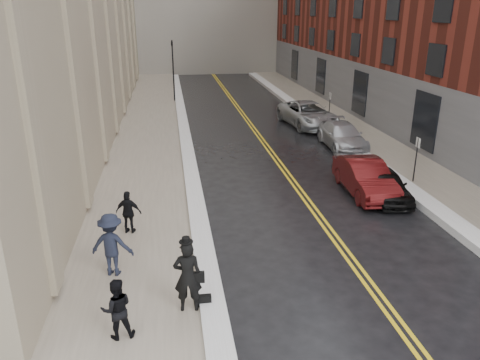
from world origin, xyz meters
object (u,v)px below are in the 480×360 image
object	(u,v)px
car_silver_far	(308,114)
pedestrian_c	(129,212)
car_black	(385,185)
pedestrian_b	(112,245)
car_maroon	(365,177)
car_silver_near	(342,136)
pedestrian_main	(188,276)
pedestrian_a	(117,309)

from	to	relation	value
car_silver_far	pedestrian_c	bearing A→B (deg)	-132.73
car_black	pedestrian_b	xyz separation A→B (m)	(-10.78, -4.72, 0.49)
car_maroon	car_silver_near	xyz separation A→B (m)	(1.59, 7.10, -0.05)
car_black	car_silver_far	distance (m)	13.30
pedestrian_main	car_silver_near	bearing A→B (deg)	-119.36
car_silver_far	pedestrian_b	world-z (taller)	pedestrian_b
pedestrian_main	pedestrian_a	size ratio (longest dim) A/B	1.27
car_black	pedestrian_main	distance (m)	11.05
pedestrian_b	pedestrian_main	bearing A→B (deg)	149.07
pedestrian_main	pedestrian_a	bearing A→B (deg)	30.03
car_silver_far	car_silver_near	bearing A→B (deg)	-92.18
car_silver_near	pedestrian_a	xyz separation A→B (m)	(-11.35, -15.49, 0.23)
car_black	pedestrian_main	xyz separation A→B (m)	(-8.65, -6.85, 0.51)
pedestrian_c	car_silver_far	bearing A→B (deg)	-110.17
pedestrian_main	pedestrian_c	size ratio (longest dim) A/B	1.28
pedestrian_b	car_silver_far	bearing A→B (deg)	-108.05
car_black	car_silver_near	distance (m)	7.85
car_silver_far	pedestrian_b	bearing A→B (deg)	-129.02
pedestrian_a	pedestrian_b	bearing A→B (deg)	-90.74
car_silver_far	pedestrian_c	size ratio (longest dim) A/B	3.78
pedestrian_main	pedestrian_c	bearing A→B (deg)	-65.27
pedestrian_a	pedestrian_b	xyz separation A→B (m)	(-0.41, 2.98, 0.19)
car_silver_far	pedestrian_main	bearing A→B (deg)	-121.38
pedestrian_a	pedestrian_c	distance (m)	5.72
pedestrian_main	pedestrian_b	bearing A→B (deg)	-41.03
car_silver_far	car_maroon	bearing A→B (deg)	-102.05
pedestrian_main	pedestrian_c	xyz separation A→B (m)	(-1.85, 4.88, -0.22)
car_maroon	pedestrian_b	xyz separation A→B (m)	(-10.17, -5.41, 0.37)
pedestrian_a	pedestrian_b	world-z (taller)	pedestrian_b
car_silver_far	pedestrian_a	xyz separation A→B (m)	(-10.90, -20.99, 0.11)
car_maroon	pedestrian_a	distance (m)	12.87
car_maroon	pedestrian_a	xyz separation A→B (m)	(-9.76, -8.39, 0.18)
car_black	pedestrian_b	bearing A→B (deg)	-151.39
car_black	car_silver_far	bearing A→B (deg)	92.72
car_black	car_silver_near	xyz separation A→B (m)	(0.98, 7.79, 0.07)
pedestrian_b	pedestrian_c	distance (m)	2.77
pedestrian_c	car_silver_near	bearing A→B (deg)	-123.94
pedestrian_a	pedestrian_c	size ratio (longest dim) A/B	1.00
car_silver_far	pedestrian_a	world-z (taller)	pedestrian_a
pedestrian_main	pedestrian_a	xyz separation A→B (m)	(-1.73, -0.84, -0.21)
pedestrian_a	car_maroon	bearing A→B (deg)	-147.89
car_black	pedestrian_a	xyz separation A→B (m)	(-10.37, -7.69, 0.30)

